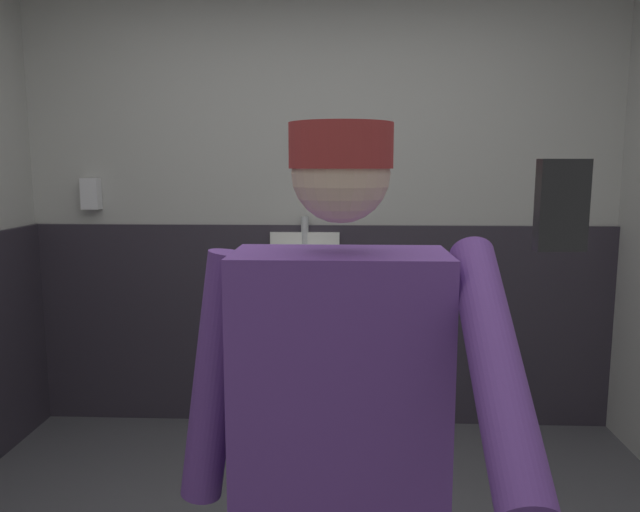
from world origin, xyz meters
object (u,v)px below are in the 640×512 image
object	(u,v)px
urinal_solo	(304,300)
cell_phone	(562,205)
soap_dispenser	(91,194)
person	(339,438)

from	to	relation	value
urinal_solo	cell_phone	world-z (taller)	cell_phone
soap_dispenser	person	bearing A→B (deg)	-56.57
urinal_solo	soap_dispenser	world-z (taller)	soap_dispenser
person	soap_dispenser	bearing A→B (deg)	123.43
person	cell_phone	xyz separation A→B (m)	(0.27, -0.50, 0.54)
urinal_solo	soap_dispenser	xyz separation A→B (m)	(-1.24, 0.12, 0.59)
soap_dispenser	urinal_solo	bearing A→B (deg)	-5.50
person	soap_dispenser	xyz separation A→B (m)	(-1.47, 2.22, 0.43)
cell_phone	soap_dispenser	distance (m)	3.23
cell_phone	person	bearing A→B (deg)	113.72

